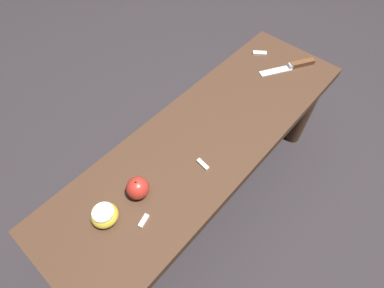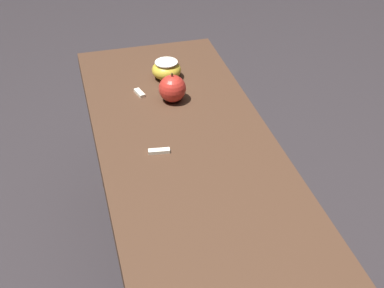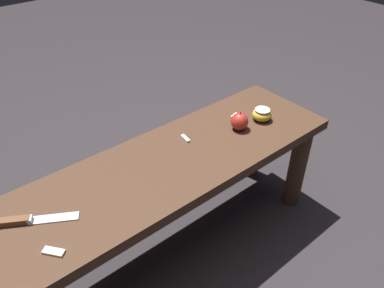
{
  "view_description": "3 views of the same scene",
  "coord_description": "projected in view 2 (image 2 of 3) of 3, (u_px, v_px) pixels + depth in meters",
  "views": [
    {
      "loc": [
        0.51,
        0.38,
        1.29
      ],
      "look_at": [
        0.08,
        0.0,
        0.49
      ],
      "focal_mm": 28.0,
      "sensor_mm": 36.0,
      "label": 1
    },
    {
      "loc": [
        -0.82,
        0.24,
        1.17
      ],
      "look_at": [
        0.08,
        0.0,
        0.49
      ],
      "focal_mm": 50.0,
      "sensor_mm": 36.0,
      "label": 2
    },
    {
      "loc": [
        -0.61,
        -0.83,
        1.29
      ],
      "look_at": [
        0.08,
        0.0,
        0.49
      ],
      "focal_mm": 35.0,
      "sensor_mm": 36.0,
      "label": 3
    }
  ],
  "objects": [
    {
      "name": "apple_slice_near_knife",
      "position": [
        159.0,
        151.0,
        1.17
      ],
      "size": [
        0.02,
        0.05,
        0.01
      ],
      "color": "white",
      "rests_on": "wooden_bench"
    },
    {
      "name": "apple_whole",
      "position": [
        172.0,
        89.0,
        1.33
      ],
      "size": [
        0.07,
        0.07,
        0.08
      ],
      "color": "red",
      "rests_on": "wooden_bench"
    },
    {
      "name": "wooden_bench",
      "position": [
        201.0,
        211.0,
        1.16
      ],
      "size": [
        1.27,
        0.4,
        0.46
      ],
      "color": "#472D1E",
      "rests_on": "ground_plane"
    },
    {
      "name": "apple_slice_near_bowl",
      "position": [
        140.0,
        93.0,
        1.37
      ],
      "size": [
        0.04,
        0.02,
        0.01
      ],
      "color": "white",
      "rests_on": "wooden_bench"
    },
    {
      "name": "apple_cut",
      "position": [
        166.0,
        70.0,
        1.43
      ],
      "size": [
        0.08,
        0.08,
        0.05
      ],
      "color": "gold",
      "rests_on": "wooden_bench"
    }
  ]
}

